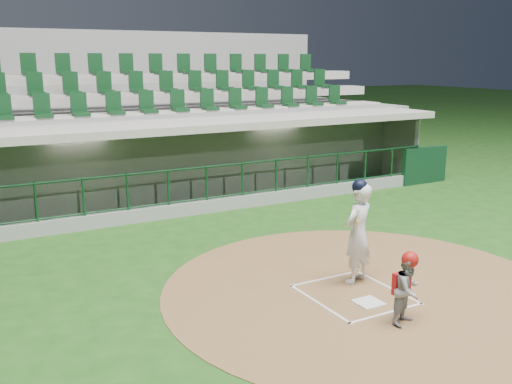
% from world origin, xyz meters
% --- Properties ---
extents(ground, '(120.00, 120.00, 0.00)m').
position_xyz_m(ground, '(0.00, 0.00, 0.00)').
color(ground, '#194213').
rests_on(ground, ground).
extents(dirt_circle, '(7.20, 7.20, 0.01)m').
position_xyz_m(dirt_circle, '(0.30, -0.20, 0.01)').
color(dirt_circle, brown).
rests_on(dirt_circle, ground).
extents(home_plate, '(0.43, 0.43, 0.02)m').
position_xyz_m(home_plate, '(0.00, -0.70, 0.02)').
color(home_plate, silver).
rests_on(home_plate, dirt_circle).
extents(batter_box_chalk, '(1.55, 1.80, 0.01)m').
position_xyz_m(batter_box_chalk, '(0.00, -0.30, 0.02)').
color(batter_box_chalk, silver).
rests_on(batter_box_chalk, ground).
extents(dugout_structure, '(16.40, 3.70, 3.00)m').
position_xyz_m(dugout_structure, '(0.07, 7.82, 0.97)').
color(dugout_structure, slate).
rests_on(dugout_structure, ground).
extents(seating_deck, '(17.00, 6.72, 5.15)m').
position_xyz_m(seating_deck, '(0.00, 10.91, 1.42)').
color(seating_deck, gray).
rests_on(seating_deck, ground).
extents(batter, '(0.93, 0.96, 1.94)m').
position_xyz_m(batter, '(0.41, 0.16, 0.98)').
color(batter, silver).
rests_on(batter, dirt_circle).
extents(catcher, '(0.64, 0.56, 1.17)m').
position_xyz_m(catcher, '(0.03, -1.55, 0.59)').
color(catcher, gray).
rests_on(catcher, dirt_circle).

